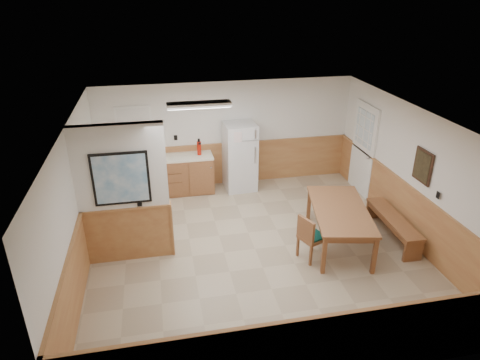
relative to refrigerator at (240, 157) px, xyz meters
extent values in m
plane|color=tan|center=(-0.24, -2.63, -0.80)|extent=(6.00, 6.00, 0.00)
cube|color=white|center=(-0.24, -2.63, 1.70)|extent=(6.00, 6.00, 0.02)
cube|color=white|center=(-0.24, 0.37, 0.45)|extent=(6.00, 0.02, 2.50)
cube|color=white|center=(2.76, -2.63, 0.45)|extent=(0.02, 6.00, 2.50)
cube|color=white|center=(-3.24, -2.63, 0.45)|extent=(0.02, 6.00, 2.50)
cube|color=#B9864A|center=(-0.24, 0.35, -0.30)|extent=(6.00, 0.04, 1.00)
cube|color=#B9864A|center=(2.74, -2.63, -0.30)|extent=(0.04, 6.00, 1.00)
cube|color=#B9864A|center=(-3.22, -2.63, -0.30)|extent=(0.04, 6.00, 1.00)
cube|color=white|center=(-2.49, -2.43, 0.95)|extent=(1.50, 0.15, 1.50)
cube|color=#B9864A|center=(-2.49, -2.43, -0.30)|extent=(1.50, 0.17, 1.00)
cube|color=black|center=(-2.49, -2.52, 0.80)|extent=(0.92, 0.03, 0.92)
cube|color=white|center=(-2.49, -2.54, 0.80)|extent=(0.84, 0.01, 0.84)
cube|color=brown|center=(-1.34, 0.05, -0.37)|extent=(1.40, 0.60, 0.86)
cube|color=brown|center=(-2.81, 0.05, -0.37)|extent=(0.06, 0.60, 0.86)
cube|color=brown|center=(-2.07, 0.05, -0.37)|extent=(0.06, 0.60, 0.86)
cube|color=#F2E9CB|center=(-1.74, 0.05, 0.08)|extent=(2.20, 0.60, 0.04)
cube|color=#F2E9CB|center=(-1.74, 0.35, 0.15)|extent=(2.20, 0.02, 0.10)
cube|color=white|center=(2.73, -0.73, 0.22)|extent=(0.05, 1.02, 2.15)
cube|color=white|center=(2.72, -0.73, 0.22)|extent=(0.04, 0.90, 2.05)
cube|color=silver|center=(2.69, -0.73, 0.75)|extent=(0.02, 0.76, 0.80)
cube|color=white|center=(-2.34, 0.35, 0.75)|extent=(0.80, 0.03, 1.00)
cube|color=white|center=(-2.34, 0.34, 0.75)|extent=(0.70, 0.01, 0.90)
cube|color=#331E14|center=(2.73, -2.93, 0.75)|extent=(0.03, 0.50, 0.60)
cube|color=black|center=(2.71, -2.93, 0.75)|extent=(0.01, 0.42, 0.52)
cube|color=white|center=(-1.04, -1.33, 1.65)|extent=(1.20, 0.30, 0.08)
cube|color=white|center=(-1.04, -1.33, 1.60)|extent=(1.15, 0.25, 0.01)
cube|color=white|center=(0.00, 0.00, 0.00)|extent=(0.75, 0.74, 1.61)
cube|color=silver|center=(0.28, -0.36, 0.66)|extent=(0.03, 0.02, 0.21)
cube|color=silver|center=(0.28, -0.36, 0.16)|extent=(0.03, 0.02, 0.38)
cube|color=brown|center=(1.32, -2.76, -0.08)|extent=(1.35, 2.09, 0.05)
cube|color=brown|center=(1.32, -2.76, -0.15)|extent=(1.23, 1.97, 0.10)
cube|color=brown|center=(0.72, -3.56, -0.45)|extent=(0.08, 0.08, 0.70)
cube|color=brown|center=(1.10, -1.78, -0.45)|extent=(0.08, 0.08, 0.70)
cube|color=brown|center=(1.55, -3.73, -0.45)|extent=(0.08, 0.08, 0.70)
cube|color=brown|center=(1.93, -1.96, -0.45)|extent=(0.08, 0.08, 0.70)
cube|color=brown|center=(2.44, -2.76, -0.38)|extent=(0.43, 1.67, 0.05)
cube|color=brown|center=(2.44, -3.54, -0.60)|extent=(0.35, 0.07, 0.40)
cube|color=brown|center=(2.44, -1.98, -0.60)|extent=(0.35, 0.07, 0.40)
cube|color=brown|center=(0.69, -3.09, -0.38)|extent=(0.53, 0.53, 0.06)
cube|color=#105045|center=(0.69, -3.09, -0.34)|extent=(0.48, 0.48, 0.03)
cube|color=brown|center=(0.53, -3.15, -0.15)|extent=(0.20, 0.40, 0.40)
cube|color=#105045|center=(0.36, -3.22, -0.15)|extent=(0.15, 0.33, 0.34)
cube|color=brown|center=(0.59, -3.31, -0.61)|extent=(0.05, 0.05, 0.39)
cube|color=brown|center=(0.46, -2.99, -0.61)|extent=(0.05, 0.05, 0.39)
cube|color=brown|center=(0.91, -3.18, -0.61)|extent=(0.05, 0.05, 0.39)
cube|color=brown|center=(0.78, -2.86, -0.61)|extent=(0.05, 0.05, 0.39)
cylinder|color=#B31709|center=(-0.94, 0.07, 0.25)|extent=(0.12, 0.12, 0.31)
cylinder|color=black|center=(-0.94, 0.07, 0.45)|extent=(0.05, 0.05, 0.07)
cylinder|color=#1A9331|center=(-2.31, 0.10, 0.20)|extent=(0.07, 0.07, 0.20)
camera|label=1|loc=(-1.84, -9.12, 3.71)|focal=32.00mm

